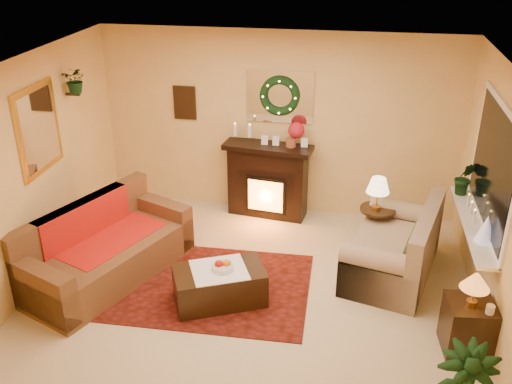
% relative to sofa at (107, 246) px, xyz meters
% --- Properties ---
extents(floor, '(5.00, 5.00, 0.00)m').
position_rel_sofa_xyz_m(floor, '(1.73, -0.09, -0.43)').
color(floor, beige).
rests_on(floor, ground).
extents(ceiling, '(5.00, 5.00, 0.00)m').
position_rel_sofa_xyz_m(ceiling, '(1.73, -0.09, 2.17)').
color(ceiling, white).
rests_on(ceiling, ground).
extents(wall_back, '(5.00, 5.00, 0.00)m').
position_rel_sofa_xyz_m(wall_back, '(1.73, 2.16, 0.87)').
color(wall_back, '#EFD88C').
rests_on(wall_back, ground).
extents(wall_front, '(5.00, 5.00, 0.00)m').
position_rel_sofa_xyz_m(wall_front, '(1.73, -2.34, 0.87)').
color(wall_front, '#EFD88C').
rests_on(wall_front, ground).
extents(wall_left, '(4.50, 4.50, 0.00)m').
position_rel_sofa_xyz_m(wall_left, '(-0.77, -0.09, 0.87)').
color(wall_left, '#EFD88C').
rests_on(wall_left, ground).
extents(wall_right, '(4.50, 4.50, 0.00)m').
position_rel_sofa_xyz_m(wall_right, '(4.23, -0.09, 0.87)').
color(wall_right, '#EFD88C').
rests_on(wall_right, ground).
extents(area_rug, '(2.28, 1.73, 0.01)m').
position_rel_sofa_xyz_m(area_rug, '(1.25, 0.00, -0.42)').
color(area_rug, '#4F190F').
rests_on(area_rug, floor).
extents(sofa, '(1.65, 2.27, 0.89)m').
position_rel_sofa_xyz_m(sofa, '(0.00, 0.00, 0.00)').
color(sofa, '#4F3423').
rests_on(sofa, floor).
extents(red_throw, '(0.81, 1.31, 0.02)m').
position_rel_sofa_xyz_m(red_throw, '(-0.07, 0.15, 0.03)').
color(red_throw, red).
rests_on(red_throw, sofa).
extents(fireplace, '(1.13, 0.49, 1.00)m').
position_rel_sofa_xyz_m(fireplace, '(1.60, 1.94, 0.12)').
color(fireplace, black).
rests_on(fireplace, floor).
extents(poinsettia, '(0.22, 0.22, 0.22)m').
position_rel_sofa_xyz_m(poinsettia, '(1.99, 1.95, 0.87)').
color(poinsettia, '#B11824').
rests_on(poinsettia, fireplace).
extents(mantel_candle_a, '(0.06, 0.06, 0.17)m').
position_rel_sofa_xyz_m(mantel_candle_a, '(1.14, 1.94, 0.83)').
color(mantel_candle_a, beige).
rests_on(mantel_candle_a, fireplace).
extents(mantel_candle_b, '(0.06, 0.06, 0.17)m').
position_rel_sofa_xyz_m(mantel_candle_b, '(1.35, 1.93, 0.83)').
color(mantel_candle_b, beige).
rests_on(mantel_candle_b, fireplace).
extents(mantel_mirror, '(0.92, 0.02, 0.72)m').
position_rel_sofa_xyz_m(mantel_mirror, '(1.73, 2.14, 1.27)').
color(mantel_mirror, white).
rests_on(mantel_mirror, wall_back).
extents(wreath, '(0.55, 0.11, 0.55)m').
position_rel_sofa_xyz_m(wreath, '(1.73, 2.10, 1.29)').
color(wreath, '#194719').
rests_on(wreath, wall_back).
extents(wall_art, '(0.32, 0.03, 0.48)m').
position_rel_sofa_xyz_m(wall_art, '(0.38, 2.14, 1.12)').
color(wall_art, '#381E11').
rests_on(wall_art, wall_back).
extents(gold_mirror, '(0.03, 0.84, 1.00)m').
position_rel_sofa_xyz_m(gold_mirror, '(-0.75, 0.21, 1.32)').
color(gold_mirror, gold).
rests_on(gold_mirror, wall_left).
extents(hanging_plant, '(0.33, 0.28, 0.36)m').
position_rel_sofa_xyz_m(hanging_plant, '(-0.61, 0.96, 1.54)').
color(hanging_plant, '#194719').
rests_on(hanging_plant, wall_left).
extents(loveseat, '(1.25, 1.71, 0.89)m').
position_rel_sofa_xyz_m(loveseat, '(3.31, 0.68, -0.01)').
color(loveseat, '#866B52').
rests_on(loveseat, floor).
extents(window_frame, '(0.03, 1.86, 1.36)m').
position_rel_sofa_xyz_m(window_frame, '(4.22, 0.46, 1.12)').
color(window_frame, white).
rests_on(window_frame, wall_right).
extents(window_glass, '(0.02, 1.70, 1.22)m').
position_rel_sofa_xyz_m(window_glass, '(4.20, 0.46, 1.12)').
color(window_glass, black).
rests_on(window_glass, wall_right).
extents(window_sill, '(0.22, 1.86, 0.04)m').
position_rel_sofa_xyz_m(window_sill, '(4.11, 0.46, 0.44)').
color(window_sill, white).
rests_on(window_sill, wall_right).
extents(mini_tree, '(0.20, 0.20, 0.30)m').
position_rel_sofa_xyz_m(mini_tree, '(4.15, 0.03, 0.61)').
color(mini_tree, silver).
rests_on(mini_tree, window_sill).
extents(sill_plant, '(0.31, 0.25, 0.56)m').
position_rel_sofa_xyz_m(sill_plant, '(4.10, 1.16, 0.66)').
color(sill_plant, '#1C4118').
rests_on(sill_plant, window_sill).
extents(side_table_round, '(0.54, 0.54, 0.58)m').
position_rel_sofa_xyz_m(side_table_round, '(3.13, 1.23, -0.10)').
color(side_table_round, '#3C2714').
rests_on(side_table_round, floor).
extents(lamp_cream, '(0.29, 0.29, 0.44)m').
position_rel_sofa_xyz_m(lamp_cream, '(3.10, 1.19, 0.45)').
color(lamp_cream, '#FFE9AA').
rests_on(lamp_cream, side_table_round).
extents(end_table_square, '(0.49, 0.49, 0.55)m').
position_rel_sofa_xyz_m(end_table_square, '(3.99, -0.59, -0.16)').
color(end_table_square, '#523312').
rests_on(end_table_square, floor).
extents(lamp_tiffany, '(0.28, 0.28, 0.41)m').
position_rel_sofa_xyz_m(lamp_tiffany, '(3.97, -0.63, 0.32)').
color(lamp_tiffany, orange).
rests_on(lamp_tiffany, end_table_square).
extents(coffee_table, '(1.12, 0.90, 0.41)m').
position_rel_sofa_xyz_m(coffee_table, '(1.41, -0.26, -0.22)').
color(coffee_table, '#372413').
rests_on(coffee_table, floor).
extents(fruit_bowl, '(0.24, 0.24, 0.05)m').
position_rel_sofa_xyz_m(fruit_bowl, '(1.45, -0.25, 0.02)').
color(fruit_bowl, silver).
rests_on(fruit_bowl, coffee_table).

